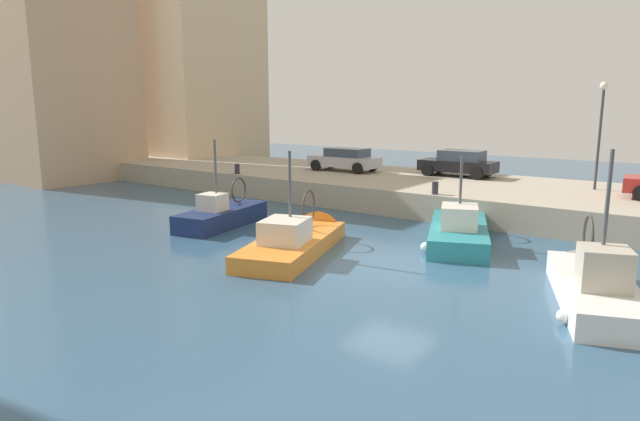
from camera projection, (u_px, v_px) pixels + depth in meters
name	position (u px, v px, depth m)	size (l,w,h in m)	color
water_surface	(391.00, 268.00, 17.46)	(80.00, 80.00, 0.00)	#335675
quay_wall	(511.00, 200.00, 26.41)	(9.00, 56.00, 1.20)	#ADA08C
fishing_boat_white	(592.00, 295.00, 14.60)	(6.37, 3.74, 4.80)	white
fishing_boat_navy	(227.00, 222.00, 23.80)	(5.66, 2.60, 4.41)	navy
fishing_boat_orange	(298.00, 247.00, 19.64)	(7.04, 4.05, 4.49)	orange
fishing_boat_teal	(458.00, 237.00, 20.99)	(6.67, 4.24, 4.14)	teal
parked_car_silver	(345.00, 159.00, 32.42)	(1.97, 4.25, 1.34)	#B7B7BC
parked_car_black	(459.00, 163.00, 30.02)	(1.93, 4.07, 1.41)	black
mooring_bollard_mid	(435.00, 188.00, 24.15)	(0.28, 0.28, 0.55)	#2D2D33
mooring_bollard_north	(237.00, 169.00, 31.18)	(0.28, 0.28, 0.55)	#2D2D33
quay_streetlamp	(601.00, 118.00, 24.95)	(0.36, 0.36, 4.83)	#38383D
waterfront_building_west	(60.00, 51.00, 36.74)	(7.93, 7.45, 16.95)	tan
waterfront_building_west_mid	(196.00, 58.00, 43.20)	(8.96, 7.64, 17.08)	beige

